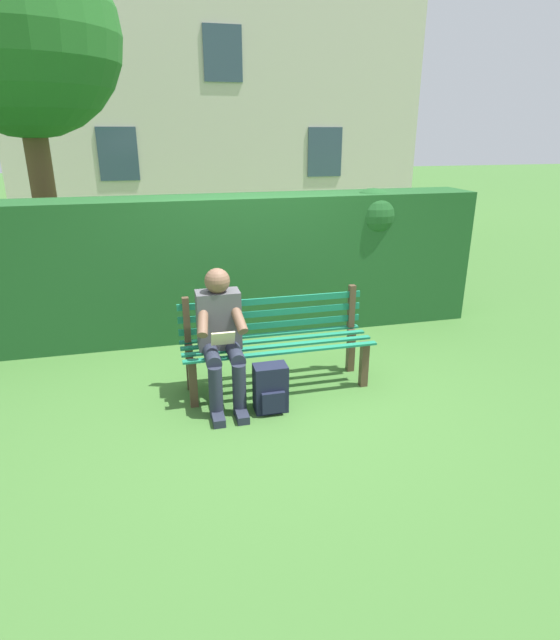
{
  "coord_description": "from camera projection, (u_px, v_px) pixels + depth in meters",
  "views": [
    {
      "loc": [
        1.03,
        4.22,
        2.28
      ],
      "look_at": [
        0.0,
        0.1,
        0.71
      ],
      "focal_mm": 28.65,
      "sensor_mm": 36.0,
      "label": 1
    }
  ],
  "objects": [
    {
      "name": "ground",
      "position": [
        277.0,
        387.0,
        4.86
      ],
      "size": [
        60.0,
        60.0,
        0.0
      ],
      "primitive_type": "plane",
      "color": "#3D6B2D"
    },
    {
      "name": "park_bench",
      "position": [
        275.0,
        339.0,
        4.77
      ],
      "size": [
        1.76,
        0.5,
        0.89
      ],
      "color": "#4C3828",
      "rests_on": "ground"
    },
    {
      "name": "person_seated",
      "position": [
        221.0,
        334.0,
        4.43
      ],
      "size": [
        0.44,
        0.73,
        1.19
      ],
      "color": "#4C4C51",
      "rests_on": "ground"
    },
    {
      "name": "hedge_backdrop",
      "position": [
        220.0,
        264.0,
        5.96
      ],
      "size": [
        6.19,
        0.73,
        1.66
      ],
      "color": "#1E5123",
      "rests_on": "ground"
    },
    {
      "name": "tree",
      "position": [
        12.0,
        41.0,
        6.34
      ],
      "size": [
        2.59,
        2.47,
        4.66
      ],
      "color": "brown",
      "rests_on": "ground"
    },
    {
      "name": "building_facade",
      "position": [
        216.0,
        94.0,
        13.3
      ],
      "size": [
        10.16,
        2.9,
        6.42
      ],
      "color": "beige",
      "rests_on": "ground"
    },
    {
      "name": "backpack",
      "position": [
        271.0,
        389.0,
        4.39
      ],
      "size": [
        0.28,
        0.25,
        0.43
      ],
      "color": "#191E33",
      "rests_on": "ground"
    }
  ]
}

